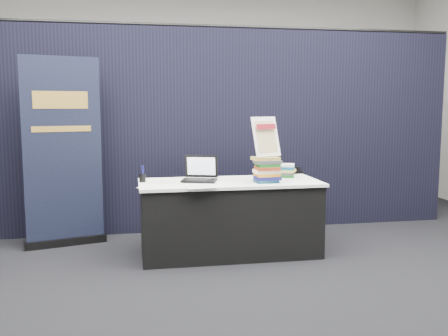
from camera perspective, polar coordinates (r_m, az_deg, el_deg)
floor at (r=4.64m, az=1.99°, el=-11.71°), size 8.00×8.00×0.00m
wall_back at (r=8.35m, az=-3.96°, el=8.82°), size 8.00×0.02×3.50m
drape_partition at (r=5.97m, az=-1.28°, el=4.26°), size 6.00×0.08×2.40m
display_table at (r=5.06m, az=0.65°, el=-5.69°), size 1.80×0.75×0.75m
laptop at (r=4.99m, az=-2.92°, el=-0.81°), size 0.39×0.36×0.25m
mouse at (r=4.92m, az=-1.68°, el=-1.40°), size 0.08×0.12×0.04m
brochure_left at (r=4.86m, az=-7.01°, el=-1.77°), size 0.39×0.35×0.00m
brochure_mid at (r=4.69m, az=-7.56°, el=-2.08°), size 0.40×0.33×0.00m
brochure_right at (r=4.62m, az=-2.74°, el=-2.19°), size 0.29×0.23×0.00m
pen_cup at (r=4.98m, az=-9.30°, el=-1.14°), size 0.07×0.07×0.08m
book_stack_tall at (r=4.89m, az=4.87°, el=-0.20°), size 0.24×0.19×0.25m
book_stack_short at (r=5.29m, az=6.91°, el=-0.28°), size 0.24×0.22×0.14m
info_sign at (r=4.89m, az=4.82°, el=3.55°), size 0.32×0.22×0.40m
pullup_banner at (r=5.56m, az=-17.89°, el=0.52°), size 0.85×0.32×2.01m
stacking_chair at (r=5.61m, az=7.64°, el=-3.74°), size 0.47×0.48×0.80m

